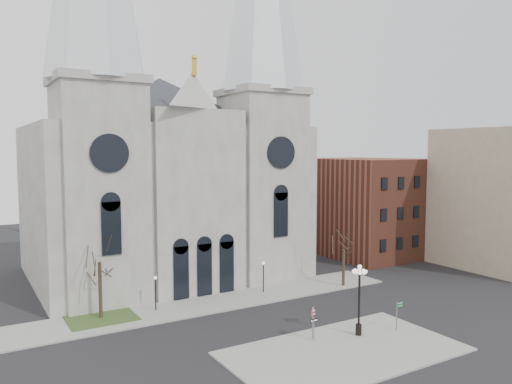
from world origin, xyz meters
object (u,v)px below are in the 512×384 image
one_way_sign (314,325)px  globe_lamp (359,291)px  street_name_sign (397,313)px  stop_sign (313,316)px

one_way_sign → globe_lamp: bearing=-17.4°
street_name_sign → globe_lamp: bearing=165.7°
street_name_sign → one_way_sign: bearing=164.6°
stop_sign → one_way_sign: stop_sign is taller
one_way_sign → street_name_sign: (7.50, -1.71, 0.12)m
stop_sign → one_way_sign: bearing=-132.0°
one_way_sign → street_name_sign: 7.70m
one_way_sign → street_name_sign: bearing=-16.4°
one_way_sign → street_name_sign: street_name_sign is taller
globe_lamp → one_way_sign: (-3.87, 0.95, -2.40)m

